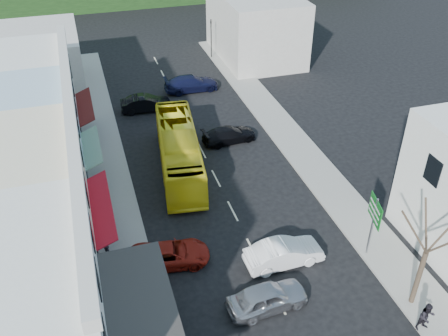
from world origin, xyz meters
TOP-DOWN VIEW (x-y plane):
  - ground at (0.00, 0.00)m, footprint 120.00×120.00m
  - sidewalk_left at (-7.50, 10.00)m, footprint 3.00×52.00m
  - sidewalk_right at (7.50, 10.00)m, footprint 3.00×52.00m
  - shopfront_row at (-12.49, 5.00)m, footprint 8.25×30.00m
  - distant_block_left at (-12.00, 27.00)m, footprint 8.00×10.00m
  - distant_block_right at (11.00, 30.00)m, footprint 8.00×12.00m
  - bus at (-2.25, 10.04)m, footprint 3.94×11.82m
  - car_silver at (-0.77, -4.32)m, footprint 4.53×2.16m
  - car_white at (1.35, -1.51)m, footprint 4.45×1.94m
  - car_red at (-5.00, 0.48)m, footprint 4.81×2.50m
  - car_black_near at (2.53, 12.78)m, footprint 4.67×2.29m
  - car_black_far at (-3.06, 20.23)m, footprint 4.50×2.05m
  - car_navy_far at (1.93, 23.23)m, footprint 4.53×1.90m
  - pedestrian_left at (-8.45, 1.08)m, footprint 0.60×0.71m
  - pedestrian_right at (6.30, -8.06)m, footprint 0.71×0.45m
  - direction_sign at (6.40, -2.32)m, footprint 1.07×1.98m
  - street_tree at (6.77, -6.35)m, footprint 3.44×3.44m
  - traffic_signal at (6.15, 30.90)m, footprint 0.61×0.97m

SIDE VIEW (x-z plane):
  - ground at x=0.00m, z-range 0.00..0.00m
  - sidewalk_left at x=-7.50m, z-range 0.00..0.15m
  - sidewalk_right at x=7.50m, z-range 0.00..0.15m
  - car_silver at x=-0.77m, z-range 0.00..1.40m
  - car_white at x=1.35m, z-range 0.00..1.40m
  - car_red at x=-5.00m, z-range 0.00..1.40m
  - car_black_near at x=2.53m, z-range 0.00..1.40m
  - car_black_far at x=-3.06m, z-range 0.00..1.40m
  - car_navy_far at x=1.93m, z-range 0.00..1.40m
  - pedestrian_left at x=-8.45m, z-range 0.15..1.85m
  - pedestrian_right at x=6.30m, z-range 0.15..1.85m
  - bus at x=-2.25m, z-range 0.00..3.10m
  - direction_sign at x=6.40m, z-range 0.00..4.20m
  - traffic_signal at x=6.15m, z-range 0.00..4.42m
  - distant_block_left at x=-12.00m, z-range 0.00..6.00m
  - distant_block_right at x=11.00m, z-range 0.00..7.00m
  - street_tree at x=6.77m, z-range 0.00..7.42m
  - shopfront_row at x=-12.49m, z-range 0.00..8.00m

